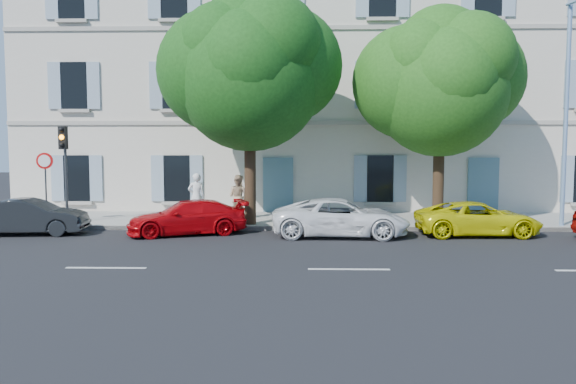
{
  "coord_description": "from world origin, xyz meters",
  "views": [
    {
      "loc": [
        -1.14,
        -17.54,
        3.02
      ],
      "look_at": [
        -1.65,
        2.0,
        1.4
      ],
      "focal_mm": 35.0,
      "sensor_mm": 36.0,
      "label": 1
    }
  ],
  "objects_px": {
    "street_lamp": "(569,101)",
    "pedestrian_b": "(238,197)",
    "car_yellow_supercar": "(478,219)",
    "car_white_coupe": "(341,218)",
    "car_red_coupe": "(187,217)",
    "pedestrian_a": "(197,196)",
    "road_sign": "(45,172)",
    "tree_left": "(250,78)",
    "tree_right": "(440,89)",
    "car_dark_sedan": "(30,217)",
    "traffic_light": "(64,153)"
  },
  "relations": [
    {
      "from": "car_white_coupe",
      "to": "tree_left",
      "type": "height_order",
      "value": "tree_left"
    },
    {
      "from": "pedestrian_a",
      "to": "pedestrian_b",
      "type": "xyz_separation_m",
      "value": [
        1.59,
        0.25,
        -0.04
      ]
    },
    {
      "from": "traffic_light",
      "to": "pedestrian_b",
      "type": "bearing_deg",
      "value": 13.06
    },
    {
      "from": "tree_right",
      "to": "pedestrian_b",
      "type": "height_order",
      "value": "tree_right"
    },
    {
      "from": "car_yellow_supercar",
      "to": "road_sign",
      "type": "relative_size",
      "value": 1.57
    },
    {
      "from": "tree_left",
      "to": "car_yellow_supercar",
      "type": "bearing_deg",
      "value": -10.78
    },
    {
      "from": "car_red_coupe",
      "to": "pedestrian_b",
      "type": "height_order",
      "value": "pedestrian_b"
    },
    {
      "from": "road_sign",
      "to": "street_lamp",
      "type": "relative_size",
      "value": 0.33
    },
    {
      "from": "car_red_coupe",
      "to": "pedestrian_b",
      "type": "distance_m",
      "value": 3.31
    },
    {
      "from": "car_dark_sedan",
      "to": "pedestrian_a",
      "type": "distance_m",
      "value": 5.91
    },
    {
      "from": "traffic_light",
      "to": "road_sign",
      "type": "bearing_deg",
      "value": -178.07
    },
    {
      "from": "car_white_coupe",
      "to": "car_yellow_supercar",
      "type": "bearing_deg",
      "value": -84.04
    },
    {
      "from": "road_sign",
      "to": "pedestrian_b",
      "type": "xyz_separation_m",
      "value": [
        6.94,
        1.47,
        -1.02
      ]
    },
    {
      "from": "car_red_coupe",
      "to": "car_dark_sedan",
      "type": "bearing_deg",
      "value": -106.1
    },
    {
      "from": "car_white_coupe",
      "to": "road_sign",
      "type": "xyz_separation_m",
      "value": [
        -10.74,
        1.77,
        1.4
      ]
    },
    {
      "from": "car_white_coupe",
      "to": "tree_right",
      "type": "xyz_separation_m",
      "value": [
        3.81,
        2.53,
        4.46
      ]
    },
    {
      "from": "tree_left",
      "to": "tree_right",
      "type": "relative_size",
      "value": 1.07
    },
    {
      "from": "tree_left",
      "to": "car_white_coupe",
      "type": "bearing_deg",
      "value": -29.36
    },
    {
      "from": "car_red_coupe",
      "to": "tree_right",
      "type": "xyz_separation_m",
      "value": [
        9.0,
        2.26,
        4.5
      ]
    },
    {
      "from": "car_dark_sedan",
      "to": "road_sign",
      "type": "height_order",
      "value": "road_sign"
    },
    {
      "from": "tree_right",
      "to": "road_sign",
      "type": "height_order",
      "value": "tree_right"
    },
    {
      "from": "car_yellow_supercar",
      "to": "car_white_coupe",
      "type": "bearing_deg",
      "value": 92.01
    },
    {
      "from": "car_dark_sedan",
      "to": "pedestrian_b",
      "type": "xyz_separation_m",
      "value": [
        6.72,
        3.16,
        0.4
      ]
    },
    {
      "from": "car_red_coupe",
      "to": "car_white_coupe",
      "type": "distance_m",
      "value": 5.21
    },
    {
      "from": "car_red_coupe",
      "to": "road_sign",
      "type": "xyz_separation_m",
      "value": [
        -5.54,
        1.5,
        1.45
      ]
    },
    {
      "from": "car_white_coupe",
      "to": "tree_left",
      "type": "bearing_deg",
      "value": 62.8
    },
    {
      "from": "street_lamp",
      "to": "pedestrian_b",
      "type": "xyz_separation_m",
      "value": [
        -11.84,
        1.72,
        -3.56
      ]
    },
    {
      "from": "traffic_light",
      "to": "car_yellow_supercar",
      "type": "bearing_deg",
      "value": -5.81
    },
    {
      "from": "car_red_coupe",
      "to": "car_white_coupe",
      "type": "xyz_separation_m",
      "value": [
        5.2,
        -0.27,
        0.05
      ]
    },
    {
      "from": "tree_right",
      "to": "car_yellow_supercar",
      "type": "bearing_deg",
      "value": -69.79
    },
    {
      "from": "tree_right",
      "to": "road_sign",
      "type": "xyz_separation_m",
      "value": [
        -14.54,
        -0.75,
        -3.05
      ]
    },
    {
      "from": "car_white_coupe",
      "to": "pedestrian_b",
      "type": "distance_m",
      "value": 5.01
    },
    {
      "from": "street_lamp",
      "to": "pedestrian_a",
      "type": "distance_m",
      "value": 13.96
    },
    {
      "from": "tree_left",
      "to": "street_lamp",
      "type": "relative_size",
      "value": 1.05
    },
    {
      "from": "car_white_coupe",
      "to": "pedestrian_a",
      "type": "relative_size",
      "value": 2.51
    },
    {
      "from": "tree_left",
      "to": "pedestrian_b",
      "type": "height_order",
      "value": "tree_left"
    },
    {
      "from": "street_lamp",
      "to": "pedestrian_b",
      "type": "bearing_deg",
      "value": 171.73
    },
    {
      "from": "car_yellow_supercar",
      "to": "tree_left",
      "type": "distance_m",
      "value": 9.33
    },
    {
      "from": "car_dark_sedan",
      "to": "pedestrian_b",
      "type": "height_order",
      "value": "pedestrian_b"
    },
    {
      "from": "tree_right",
      "to": "pedestrian_b",
      "type": "bearing_deg",
      "value": 174.64
    },
    {
      "from": "car_dark_sedan",
      "to": "traffic_light",
      "type": "xyz_separation_m",
      "value": [
        0.49,
        1.71,
        2.12
      ]
    },
    {
      "from": "car_red_coupe",
      "to": "pedestrian_a",
      "type": "relative_size",
      "value": 2.23
    },
    {
      "from": "car_red_coupe",
      "to": "pedestrian_b",
      "type": "xyz_separation_m",
      "value": [
        1.4,
        2.97,
        0.43
      ]
    },
    {
      "from": "car_yellow_supercar",
      "to": "tree_right",
      "type": "height_order",
      "value": "tree_right"
    },
    {
      "from": "car_red_coupe",
      "to": "pedestrian_b",
      "type": "bearing_deg",
      "value": 136.63
    },
    {
      "from": "car_red_coupe",
      "to": "pedestrian_a",
      "type": "bearing_deg",
      "value": 165.92
    },
    {
      "from": "car_white_coupe",
      "to": "street_lamp",
      "type": "relative_size",
      "value": 0.58
    },
    {
      "from": "car_dark_sedan",
      "to": "tree_right",
      "type": "bearing_deg",
      "value": -86.07
    },
    {
      "from": "traffic_light",
      "to": "tree_right",
      "type": "bearing_deg",
      "value": 3.02
    },
    {
      "from": "tree_left",
      "to": "pedestrian_a",
      "type": "xyz_separation_m",
      "value": [
        -2.2,
        1.2,
        -4.39
      ]
    }
  ]
}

